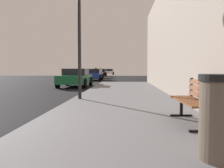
# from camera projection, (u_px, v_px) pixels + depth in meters

# --- Properties ---
(sidewalk) EXTENTS (4.00, 32.00, 0.15)m
(sidewalk) POSITION_uv_depth(u_px,v_px,m) (126.00, 129.00, 4.67)
(sidewalk) COLOR slate
(sidewalk) RESTS_ON ground_plane
(bench) EXTENTS (0.56, 1.69, 0.89)m
(bench) POSITION_uv_depth(u_px,v_px,m) (196.00, 98.00, 4.82)
(bench) COLOR brown
(bench) RESTS_ON sidewalk
(street_lamp) EXTENTS (0.36, 0.36, 4.37)m
(street_lamp) POSITION_uv_depth(u_px,v_px,m) (79.00, 16.00, 8.64)
(street_lamp) COLOR black
(street_lamp) RESTS_ON sidewalk
(car_green) EXTENTS (1.99, 4.05, 1.27)m
(car_green) POSITION_uv_depth(u_px,v_px,m) (75.00, 78.00, 16.77)
(car_green) COLOR #196638
(car_green) RESTS_ON ground_plane
(car_blue) EXTENTS (2.02, 4.06, 1.27)m
(car_blue) POSITION_uv_depth(u_px,v_px,m) (93.00, 74.00, 26.62)
(car_blue) COLOR #233899
(car_blue) RESTS_ON ground_plane
(car_red) EXTENTS (2.03, 4.28, 1.43)m
(car_red) POSITION_uv_depth(u_px,v_px,m) (96.00, 73.00, 33.06)
(car_red) COLOR red
(car_red) RESTS_ON ground_plane
(car_black) EXTENTS (2.04, 4.10, 1.43)m
(car_black) POSITION_uv_depth(u_px,v_px,m) (100.00, 72.00, 42.53)
(car_black) COLOR black
(car_black) RESTS_ON ground_plane
(car_silver) EXTENTS (1.93, 4.01, 1.27)m
(car_silver) POSITION_uv_depth(u_px,v_px,m) (109.00, 72.00, 52.14)
(car_silver) COLOR #B7B7BF
(car_silver) RESTS_ON ground_plane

